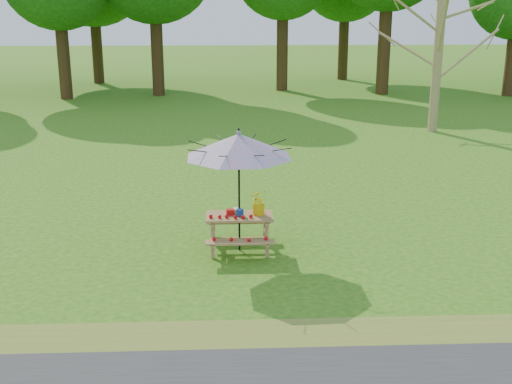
{
  "coord_description": "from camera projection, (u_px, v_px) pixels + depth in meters",
  "views": [
    {
      "loc": [
        0.22,
        -10.41,
        4.32
      ],
      "look_at": [
        0.7,
        0.5,
        1.1
      ],
      "focal_mm": 45.0,
      "sensor_mm": 36.0,
      "label": 1
    }
  ],
  "objects": [
    {
      "name": "drygrass_strip",
      "position": [
        214.0,
        342.0,
        8.51
      ],
      "size": [
        120.0,
        1.2,
        0.01
      ],
      "primitive_type": "cube",
      "color": "olive",
      "rests_on": "ground"
    },
    {
      "name": "flower_bucket",
      "position": [
        259.0,
        201.0,
        11.48
      ],
      "size": [
        0.31,
        0.28,
        0.47
      ],
      "color": "#DEAF0B",
      "rests_on": "picnic_table"
    },
    {
      "name": "ground",
      "position": [
        217.0,
        261.0,
        11.19
      ],
      "size": [
        120.0,
        120.0,
        0.0
      ],
      "primitive_type": "plane",
      "color": "#266A14",
      "rests_on": "ground"
    },
    {
      "name": "patio_umbrella",
      "position": [
        239.0,
        145.0,
        11.14
      ],
      "size": [
        2.47,
        2.47,
        2.25
      ],
      "color": "black",
      "rests_on": "ground"
    },
    {
      "name": "produce_bins",
      "position": [
        236.0,
        212.0,
        11.51
      ],
      "size": [
        0.31,
        0.36,
        0.13
      ],
      "color": "red",
      "rests_on": "picnic_table"
    },
    {
      "name": "picnic_table",
      "position": [
        239.0,
        233.0,
        11.59
      ],
      "size": [
        1.2,
        1.32,
        0.67
      ],
      "color": "#A37449",
      "rests_on": "ground"
    },
    {
      "name": "tomatoes_row",
      "position": [
        231.0,
        217.0,
        11.31
      ],
      "size": [
        0.77,
        0.13,
        0.07
      ],
      "primitive_type": null,
      "color": "red",
      "rests_on": "picnic_table"
    }
  ]
}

